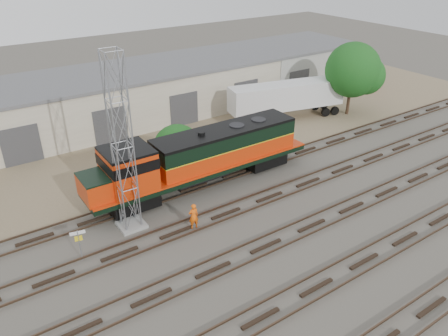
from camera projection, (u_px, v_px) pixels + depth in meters
ground at (282, 207)px, 31.97m from camera, size 140.00×140.00×0.00m
dirt_strip at (182, 138)px, 42.94m from camera, size 80.00×16.00×0.02m
tracks at (311, 226)px, 29.73m from camera, size 80.00×20.40×0.28m
warehouse at (145, 91)px, 47.57m from camera, size 58.40×10.40×5.30m
locomotive at (198, 157)px, 33.44m from camera, size 18.63×3.27×4.48m
signal_tower at (122, 149)px, 27.12m from camera, size 1.76×1.76×11.94m
sign_post at (79, 240)px, 25.93m from camera, size 0.89×0.22×2.19m
worker at (194, 216)px, 29.21m from camera, size 0.74×0.54×1.88m
semi_trailer at (289, 96)px, 46.67m from camera, size 12.99×5.34×3.92m
dumpster_blue at (280, 95)px, 52.40m from camera, size 1.97×1.90×1.50m
dumpster_red at (365, 84)px, 56.72m from camera, size 1.73×1.65×1.40m
tree_mid at (181, 150)px, 36.45m from camera, size 4.40×4.19×4.19m
tree_east at (356, 71)px, 46.66m from camera, size 6.17×5.87×7.93m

